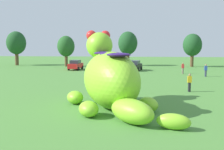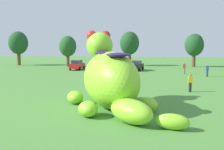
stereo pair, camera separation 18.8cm
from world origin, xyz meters
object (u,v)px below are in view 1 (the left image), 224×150
Objects in this scene: spectator_wandering at (183,68)px; car_green at (114,65)px; car_black at (135,66)px; spectator_near_inflatable at (107,81)px; car_white at (96,65)px; giant_inflatable_creature at (111,79)px; spectator_by_cars at (189,83)px; spectator_mid_field at (206,70)px; car_red at (76,65)px.

car_green is at bearing 156.23° from spectator_wandering.
car_green is at bearing 173.19° from car_black.
car_white is at bearing 102.36° from spectator_near_inflatable.
giant_inflatable_creature is 2.24× the size of car_white.
giant_inflatable_creature is at bearing -110.57° from spectator_wandering.
spectator_by_cars is 1.00× the size of spectator_wandering.
car_white is 1.02× the size of car_green.
spectator_near_inflatable is (-2.31, -20.01, -0.01)m from car_black.
car_white is at bearing 179.66° from car_green.
spectator_near_inflatable is 18.37m from spectator_wandering.
spectator_near_inflatable is 7.81m from spectator_by_cars.
spectator_by_cars is (7.81, -0.15, 0.00)m from spectator_near_inflatable.
spectator_mid_field is 1.00× the size of spectator_wandering.
car_red is 2.45× the size of spectator_mid_field.
spectator_by_cars is at bearing -109.62° from spectator_mid_field.
giant_inflatable_creature is 7.27m from spectator_near_inflatable.
spectator_by_cars is (5.50, -20.16, -0.01)m from car_black.
spectator_mid_field is (12.26, 12.33, 0.00)m from spectator_near_inflatable.
spectator_by_cars is (9.11, -20.59, -0.01)m from car_green.
giant_inflatable_creature reaches higher than car_red.
spectator_mid_field is at bearing 60.21° from giant_inflatable_creature.
spectator_wandering is at bearing 128.32° from spectator_mid_field.
car_black is 2.56× the size of spectator_mid_field.
spectator_mid_field is (11.11, 19.41, -1.17)m from giant_inflatable_creature.
giant_inflatable_creature is 2.28× the size of car_green.
car_white is at bearing 161.09° from spectator_wandering.
car_green is (-2.45, 27.52, -1.17)m from giant_inflatable_creature.
spectator_wandering is at bearing -23.77° from car_green.
car_red is 2.45× the size of spectator_wandering.
giant_inflatable_creature reaches higher than spectator_wandering.
car_green is 2.45× the size of spectator_mid_field.
giant_inflatable_creature is at bearing -133.88° from spectator_by_cars.
spectator_wandering is (17.75, -4.66, -0.01)m from car_red.
car_red is at bearing 165.28° from spectator_wandering.
car_black is at bearing -1.47° from car_red.
car_white is at bearing 120.81° from spectator_by_cars.
car_red is 21.83m from spectator_near_inflatable.
car_red is 0.96× the size of car_black.
spectator_mid_field is at bearing -51.68° from spectator_wandering.
car_red is 6.79m from car_green.
spectator_mid_field is 4.18m from spectator_wandering.
car_red is at bearing -177.10° from car_white.
spectator_by_cars is at bearing -1.11° from spectator_near_inflatable.
car_white reaches higher than spectator_by_cars.
spectator_mid_field is (16.74, -8.13, -0.01)m from car_white.
car_white is (3.60, 0.18, 0.00)m from car_red.
car_black is at bearing 83.41° from spectator_near_inflatable.
spectator_near_inflatable is at bearing -77.64° from car_white.
car_white is 3.19m from car_green.
spectator_near_inflatable and spectator_wandering have the same top height.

